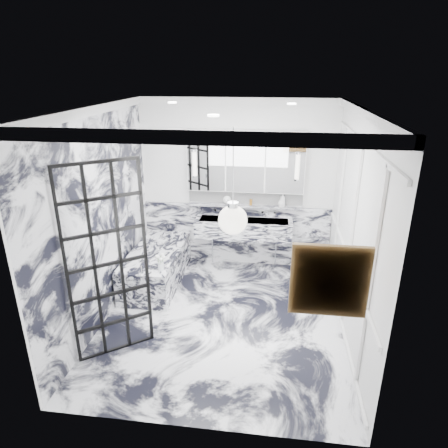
# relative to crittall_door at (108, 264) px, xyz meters

# --- Properties ---
(floor) EXTENTS (3.60, 3.60, 0.00)m
(floor) POSITION_rel_crittall_door_xyz_m (1.19, 0.79, -1.16)
(floor) COLOR white
(floor) RESTS_ON ground
(ceiling) EXTENTS (3.60, 3.60, 0.00)m
(ceiling) POSITION_rel_crittall_door_xyz_m (1.19, 0.79, 1.64)
(ceiling) COLOR white
(ceiling) RESTS_ON wall_back
(wall_back) EXTENTS (3.60, 0.00, 3.60)m
(wall_back) POSITION_rel_crittall_door_xyz_m (1.19, 2.59, 0.24)
(wall_back) COLOR white
(wall_back) RESTS_ON floor
(wall_front) EXTENTS (3.60, 0.00, 3.60)m
(wall_front) POSITION_rel_crittall_door_xyz_m (1.19, -1.01, 0.24)
(wall_front) COLOR white
(wall_front) RESTS_ON floor
(wall_left) EXTENTS (0.00, 3.60, 3.60)m
(wall_left) POSITION_rel_crittall_door_xyz_m (-0.41, 0.79, 0.24)
(wall_left) COLOR white
(wall_left) RESTS_ON floor
(wall_right) EXTENTS (0.00, 3.60, 3.60)m
(wall_right) POSITION_rel_crittall_door_xyz_m (2.79, 0.79, 0.24)
(wall_right) COLOR white
(wall_right) RESTS_ON floor
(marble_clad_back) EXTENTS (3.18, 0.05, 1.05)m
(marble_clad_back) POSITION_rel_crittall_door_xyz_m (1.19, 2.56, -0.64)
(marble_clad_back) COLOR white
(marble_clad_back) RESTS_ON floor
(marble_clad_left) EXTENTS (0.02, 3.56, 2.68)m
(marble_clad_left) POSITION_rel_crittall_door_xyz_m (-0.40, 0.79, 0.18)
(marble_clad_left) COLOR white
(marble_clad_left) RESTS_ON floor
(panel_molding) EXTENTS (0.03, 3.40, 2.30)m
(panel_molding) POSITION_rel_crittall_door_xyz_m (2.77, 0.79, 0.14)
(panel_molding) COLOR white
(panel_molding) RESTS_ON floor
(soap_bottle_a) EXTENTS (0.10, 0.10, 0.23)m
(soap_bottle_a) POSITION_rel_crittall_door_xyz_m (1.96, 2.50, 0.04)
(soap_bottle_a) COLOR #8C5919
(soap_bottle_a) RESTS_ON ledge
(soap_bottle_b) EXTENTS (0.09, 0.09, 0.17)m
(soap_bottle_b) POSITION_rel_crittall_door_xyz_m (1.95, 2.50, 0.01)
(soap_bottle_b) COLOR #4C4C51
(soap_bottle_b) RESTS_ON ledge
(soap_bottle_c) EXTENTS (0.12, 0.12, 0.14)m
(soap_bottle_c) POSITION_rel_crittall_door_xyz_m (1.94, 2.50, -0.00)
(soap_bottle_c) COLOR silver
(soap_bottle_c) RESTS_ON ledge
(face_pot) EXTENTS (0.14, 0.14, 0.14)m
(face_pot) POSITION_rel_crittall_door_xyz_m (1.04, 2.50, 0.00)
(face_pot) COLOR white
(face_pot) RESTS_ON ledge
(amber_bottle) EXTENTS (0.04, 0.04, 0.10)m
(amber_bottle) POSITION_rel_crittall_door_xyz_m (1.44, 2.50, -0.02)
(amber_bottle) COLOR #8C5919
(amber_bottle) RESTS_ON ledge
(flower_vase) EXTENTS (0.08, 0.08, 0.12)m
(flower_vase) POSITION_rel_crittall_door_xyz_m (0.28, 1.07, -0.55)
(flower_vase) COLOR silver
(flower_vase) RESTS_ON bathtub
(crittall_door) EXTENTS (0.73, 0.55, 2.32)m
(crittall_door) POSITION_rel_crittall_door_xyz_m (0.00, 0.00, 0.00)
(crittall_door) COLOR black
(crittall_door) RESTS_ON floor
(artwork) EXTENTS (0.51, 0.05, 0.51)m
(artwork) POSITION_rel_crittall_door_xyz_m (2.28, -0.97, 0.50)
(artwork) COLOR #B54712
(artwork) RESTS_ON wall_front
(pendant_light) EXTENTS (0.27, 0.27, 0.27)m
(pendant_light) POSITION_rel_crittall_door_xyz_m (1.45, -0.40, 0.76)
(pendant_light) COLOR white
(pendant_light) RESTS_ON ceiling
(trough_sink) EXTENTS (1.60, 0.45, 0.30)m
(trough_sink) POSITION_rel_crittall_door_xyz_m (1.34, 2.34, -0.43)
(trough_sink) COLOR silver
(trough_sink) RESTS_ON wall_back
(ledge) EXTENTS (1.90, 0.14, 0.04)m
(ledge) POSITION_rel_crittall_door_xyz_m (1.34, 2.51, -0.09)
(ledge) COLOR silver
(ledge) RESTS_ON wall_back
(subway_tile) EXTENTS (1.90, 0.03, 0.23)m
(subway_tile) POSITION_rel_crittall_door_xyz_m (1.34, 2.57, 0.04)
(subway_tile) COLOR white
(subway_tile) RESTS_ON wall_back
(mirror_cabinet) EXTENTS (1.90, 0.16, 1.00)m
(mirror_cabinet) POSITION_rel_crittall_door_xyz_m (1.34, 2.51, 0.66)
(mirror_cabinet) COLOR white
(mirror_cabinet) RESTS_ON wall_back
(sconce_left) EXTENTS (0.07, 0.07, 0.40)m
(sconce_left) POSITION_rel_crittall_door_xyz_m (0.52, 2.42, 0.62)
(sconce_left) COLOR white
(sconce_left) RESTS_ON mirror_cabinet
(sconce_right) EXTENTS (0.07, 0.07, 0.40)m
(sconce_right) POSITION_rel_crittall_door_xyz_m (2.16, 2.42, 0.62)
(sconce_right) COLOR white
(sconce_right) RESTS_ON mirror_cabinet
(bathtub) EXTENTS (0.75, 1.65, 0.55)m
(bathtub) POSITION_rel_crittall_door_xyz_m (0.01, 1.68, -0.89)
(bathtub) COLOR silver
(bathtub) RESTS_ON floor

